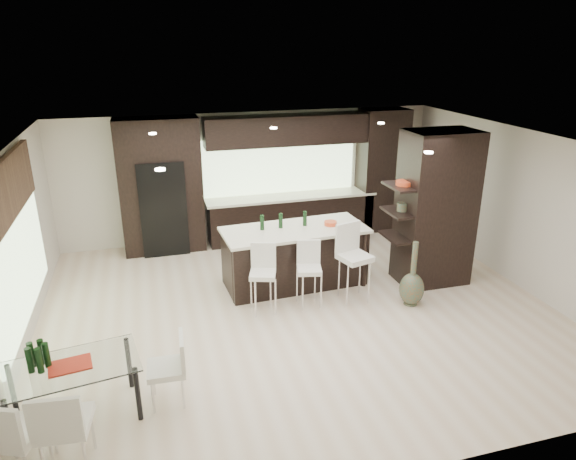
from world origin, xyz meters
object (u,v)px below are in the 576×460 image
object	(u,v)px
stool_left	(263,286)
chair_near	(66,429)
kitchen_island	(294,256)
dining_table	(75,392)
bench	(308,260)
floor_vase	(413,274)
chair_far	(16,438)
stool_mid	(309,281)
stool_right	(354,271)
chair_end	(167,373)

from	to	relation	value
stool_left	chair_near	xyz separation A→B (m)	(-2.62, -2.56, 0.01)
kitchen_island	chair_near	world-z (taller)	kitchen_island
kitchen_island	dining_table	size ratio (longest dim) A/B	1.72
stool_left	bench	xyz separation A→B (m)	(1.14, 1.19, -0.20)
kitchen_island	floor_vase	world-z (taller)	floor_vase
chair_far	stool_left	bearing A→B (deg)	60.66
stool_left	dining_table	bearing A→B (deg)	-127.58
stool_mid	dining_table	world-z (taller)	stool_mid
stool_left	stool_right	size ratio (longest dim) A/B	0.85
stool_mid	bench	size ratio (longest dim) A/B	0.68
floor_vase	chair_near	distance (m)	5.44
stool_left	stool_mid	size ratio (longest dim) A/B	1.04
stool_mid	bench	xyz separation A→B (m)	(0.38, 1.18, -0.19)
floor_vase	chair_far	bearing A→B (deg)	-158.74
stool_mid	chair_far	size ratio (longest dim) A/B	0.94
chair_near	dining_table	bearing A→B (deg)	96.38
floor_vase	chair_far	world-z (taller)	floor_vase
bench	dining_table	bearing A→B (deg)	-162.15
stool_mid	chair_near	xyz separation A→B (m)	(-3.39, -2.57, 0.03)
floor_vase	dining_table	distance (m)	5.20
kitchen_island	stool_right	bearing A→B (deg)	-51.95
floor_vase	dining_table	world-z (taller)	floor_vase
floor_vase	chair_end	bearing A→B (deg)	-160.81
bench	chair_far	size ratio (longest dim) A/B	1.38
chair_near	chair_end	world-z (taller)	chair_near
stool_right	bench	bearing A→B (deg)	92.14
chair_near	chair_end	size ratio (longest dim) A/B	1.14
bench	chair_far	bearing A→B (deg)	-159.18
kitchen_island	chair_far	bearing A→B (deg)	-141.82
floor_vase	bench	bearing A→B (deg)	127.31
stool_left	stool_mid	world-z (taller)	stool_left
chair_far	kitchen_island	bearing A→B (deg)	62.34
floor_vase	stool_right	bearing A→B (deg)	154.55
kitchen_island	stool_mid	distance (m)	0.83
floor_vase	dining_table	bearing A→B (deg)	-164.52
bench	chair_end	world-z (taller)	chair_end
stool_left	dining_table	distance (m)	3.20
dining_table	chair_end	xyz separation A→B (m)	(1.02, 0.00, 0.06)
chair_near	floor_vase	bearing A→B (deg)	29.36
stool_mid	chair_far	world-z (taller)	chair_far
dining_table	chair_end	size ratio (longest dim) A/B	1.79
stool_left	bench	bearing A→B (deg)	63.68
bench	chair_near	xyz separation A→B (m)	(-3.76, -3.75, 0.22)
chair_near	stool_mid	bearing A→B (deg)	43.56
stool_mid	stool_right	distance (m)	0.77
kitchen_island	bench	bearing A→B (deg)	39.89
stool_left	dining_table	size ratio (longest dim) A/B	0.62
dining_table	stool_left	bearing A→B (deg)	26.05
stool_right	dining_table	size ratio (longest dim) A/B	0.73
stool_right	chair_end	distance (m)	3.61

